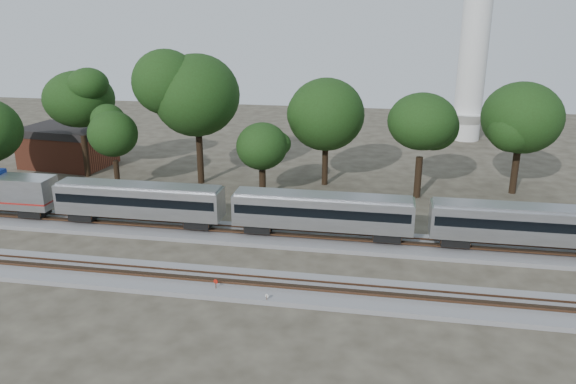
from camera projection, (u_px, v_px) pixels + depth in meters
name	position (u px, v px, depth m)	size (l,w,h in m)	color
ground	(220.00, 262.00, 48.15)	(160.00, 160.00, 0.00)	#383328
track_far	(238.00, 234.00, 53.69)	(160.00, 5.00, 0.73)	slate
track_near	(205.00, 281.00, 44.35)	(160.00, 5.00, 0.73)	slate
train	(529.00, 223.00, 48.45)	(121.81, 2.96, 4.37)	silver
switch_stand_red	(216.00, 284.00, 42.77)	(0.36, 0.14, 1.15)	#512D19
switch_stand_white	(267.00, 298.00, 41.14)	(0.27, 0.11, 0.86)	#512D19
switch_lever	(265.00, 301.00, 41.56)	(0.50, 0.30, 0.30)	#512D19
brick_building	(68.00, 146.00, 76.79)	(11.99, 9.05, 5.40)	brown
tree_1	(79.00, 99.00, 69.53)	(10.13, 10.13, 14.28)	black
tree_2	(113.00, 134.00, 64.54)	(7.07, 7.07, 9.96)	black
tree_3	(197.00, 95.00, 66.51)	(11.06, 11.06, 15.59)	black
tree_4	(262.00, 146.00, 62.56)	(6.19, 6.19, 8.72)	black
tree_5	(326.00, 115.00, 66.59)	(8.85, 8.85, 12.48)	black
tree_6	(422.00, 122.00, 61.92)	(8.96, 8.96, 12.64)	black
tree_7	(522.00, 118.00, 63.27)	(9.11, 9.11, 12.84)	black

